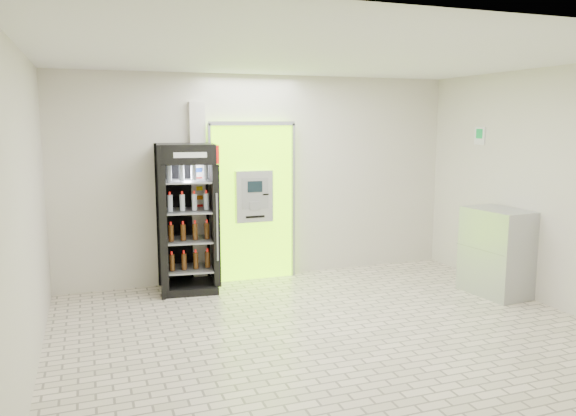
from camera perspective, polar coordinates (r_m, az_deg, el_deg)
name	(u,v)px	position (r m, az deg, el deg)	size (l,w,h in m)	color
ground	(330,333)	(6.42, 4.34, -12.52)	(6.00, 6.00, 0.00)	beige
room_shell	(333,168)	(6.00, 4.54, 4.10)	(6.00, 6.00, 6.00)	beige
atm_assembly	(252,201)	(8.26, -3.66, 0.72)	(1.30, 0.24, 2.33)	#8CF505
pillar	(199,194)	(8.10, -9.05, 1.39)	(0.22, 0.11, 2.60)	silver
beverage_cooler	(187,221)	(7.83, -10.18, -1.30)	(0.84, 0.78, 2.03)	black
steel_cabinet	(497,252)	(8.10, 20.47, -4.20)	(0.68, 0.93, 1.17)	#AAACB1
exit_sign	(480,136)	(8.75, 18.91, 6.97)	(0.02, 0.22, 0.26)	white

